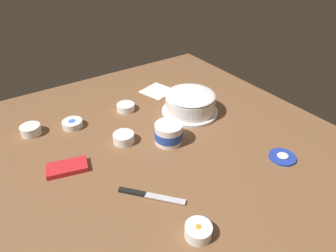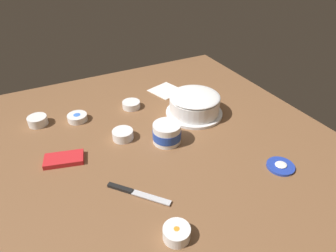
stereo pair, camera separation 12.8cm
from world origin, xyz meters
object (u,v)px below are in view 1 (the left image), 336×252
at_px(spreading_knife, 145,195).
at_px(sprinkle_bowl_blue, 72,123).
at_px(paper_napkin, 157,91).
at_px(frosted_cake, 190,103).
at_px(sprinkle_bowl_pink, 124,138).
at_px(sprinkle_bowl_green, 31,129).
at_px(sprinkle_bowl_orange, 198,230).
at_px(candy_box_lower, 67,168).
at_px(sprinkle_bowl_yellow, 126,107).
at_px(frosting_tub, 169,133).
at_px(frosting_tub_lid, 282,157).

distance_m(spreading_knife, sprinkle_bowl_blue, 0.55).
height_order(sprinkle_bowl_blue, paper_napkin, sprinkle_bowl_blue).
distance_m(frosted_cake, sprinkle_bowl_pink, 0.38).
height_order(sprinkle_bowl_green, sprinkle_bowl_pink, same).
distance_m(spreading_knife, sprinkle_bowl_orange, 0.23).
bearing_deg(candy_box_lower, sprinkle_bowl_yellow, -130.68).
bearing_deg(paper_napkin, sprinkle_bowl_green, 2.42).
height_order(sprinkle_bowl_green, paper_napkin, sprinkle_bowl_green).
distance_m(frosting_tub, sprinkle_bowl_green, 0.61).
bearing_deg(spreading_knife, sprinkle_bowl_orange, 103.14).
distance_m(frosted_cake, spreading_knife, 0.57).
bearing_deg(sprinkle_bowl_green, frosting_tub, 140.65).
bearing_deg(paper_napkin, sprinkle_bowl_yellow, 18.91).
relative_size(frosting_tub_lid, candy_box_lower, 0.71).
bearing_deg(frosting_tub, frosting_tub_lid, 132.29).
bearing_deg(sprinkle_bowl_blue, spreading_knife, 96.61).
distance_m(sprinkle_bowl_green, sprinkle_bowl_orange, 0.86).
bearing_deg(sprinkle_bowl_pink, frosting_tub, 146.58).
relative_size(frosting_tub, sprinkle_bowl_blue, 1.32).
bearing_deg(frosting_tub, paper_napkin, -116.28).
relative_size(spreading_knife, sprinkle_bowl_orange, 2.30).
relative_size(frosting_tub, sprinkle_bowl_yellow, 1.35).
distance_m(frosting_tub, candy_box_lower, 0.42).
bearing_deg(spreading_knife, frosting_tub_lid, 166.25).
bearing_deg(sprinkle_bowl_pink, sprinkle_bowl_yellow, -119.06).
distance_m(sprinkle_bowl_green, candy_box_lower, 0.32).
xyz_separation_m(sprinkle_bowl_green, candy_box_lower, (-0.06, 0.32, -0.01)).
relative_size(frosted_cake, candy_box_lower, 1.85).
xyz_separation_m(spreading_knife, sprinkle_bowl_orange, (-0.05, 0.22, 0.02)).
relative_size(sprinkle_bowl_yellow, sprinkle_bowl_orange, 1.09).
bearing_deg(sprinkle_bowl_orange, paper_napkin, -114.86).
bearing_deg(sprinkle_bowl_blue, sprinkle_bowl_pink, 121.31).
bearing_deg(candy_box_lower, sprinkle_bowl_green, -65.30).
height_order(sprinkle_bowl_orange, candy_box_lower, sprinkle_bowl_orange).
relative_size(sprinkle_bowl_green, candy_box_lower, 0.58).
distance_m(spreading_knife, candy_box_lower, 0.33).
bearing_deg(sprinkle_bowl_green, spreading_knife, 111.44).
bearing_deg(paper_napkin, frosted_cake, 92.52).
distance_m(frosting_tub_lid, spreading_knife, 0.57).
relative_size(frosting_tub, candy_box_lower, 0.81).
distance_m(frosting_tub, sprinkle_bowl_yellow, 0.34).
distance_m(sprinkle_bowl_blue, sprinkle_bowl_green, 0.18).
bearing_deg(sprinkle_bowl_blue, candy_box_lower, 67.03).
xyz_separation_m(frosted_cake, candy_box_lower, (0.63, 0.07, -0.04)).
xyz_separation_m(frosting_tub, frosting_tub_lid, (-0.31, 0.34, -0.04)).
distance_m(frosted_cake, sprinkle_bowl_yellow, 0.32).
xyz_separation_m(sprinkle_bowl_blue, sprinkle_bowl_pink, (-0.14, 0.23, 0.00)).
distance_m(sprinkle_bowl_yellow, sprinkle_bowl_pink, 0.26).
xyz_separation_m(frosting_tub_lid, sprinkle_bowl_pink, (0.47, -0.45, 0.02)).
bearing_deg(spreading_knife, frosted_cake, -142.97).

